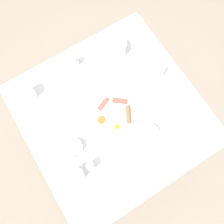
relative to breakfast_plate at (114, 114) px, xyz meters
The scene contains 13 objects.
ground_plane 0.73m from the breakfast_plate, 152.86° to the right, with size 8.00×8.00×0.00m, color gray.
table 0.08m from the breakfast_plate, 152.86° to the right, with size 0.96×0.97×0.72m.
breakfast_plate is the anchor object (origin of this frame).
teapot_near 0.40m from the breakfast_plate, 147.14° to the left, with size 0.18×0.15×0.13m.
teacup_with_saucer_left 0.28m from the breakfast_plate, 79.77° to the right, with size 0.15×0.15×0.06m.
water_glass_tall 0.38m from the breakfast_plate, 61.56° to the right, with size 0.07×0.07×0.09m.
water_glass_short 0.35m from the breakfast_plate, 102.91° to the left, with size 0.07×0.07×0.11m.
wine_glass_spare 0.49m from the breakfast_plate, 135.32° to the right, with size 0.07×0.07×0.11m.
creamer_jug 0.23m from the breakfast_plate, 30.98° to the left, with size 0.08×0.06×0.06m.
pepper_grinder 0.39m from the breakfast_plate, behind, with size 0.04×0.04×0.10m.
salt_grinder 0.31m from the breakfast_plate, 55.00° to the right, with size 0.04×0.04×0.10m.
fork_by_plate 0.36m from the breakfast_plate, 33.62° to the right, with size 0.03×0.16×0.00m.
knife_by_plate 0.30m from the breakfast_plate, 68.80° to the left, with size 0.19×0.11×0.00m.
Camera 1 is at (0.26, -0.16, 1.92)m, focal length 35.00 mm.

